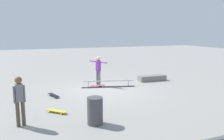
{
  "coord_description": "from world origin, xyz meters",
  "views": [
    {
      "loc": [
        3.87,
        10.72,
        2.92
      ],
      "look_at": [
        -0.45,
        0.09,
        1.0
      ],
      "focal_mm": 36.68,
      "sensor_mm": 36.0,
      "label": 1
    }
  ],
  "objects_px": {
    "skateboard_main": "(98,85)",
    "trash_bin": "(95,111)",
    "skate_ledge": "(152,78)",
    "loose_skateboard_black": "(54,95)",
    "skater_main": "(98,69)",
    "grind_rail": "(108,84)",
    "bystander_grey_shirt": "(20,99)",
    "loose_skateboard_yellow": "(57,111)"
  },
  "relations": [
    {
      "from": "trash_bin",
      "to": "loose_skateboard_black",
      "type": "bearing_deg",
      "value": -77.87
    },
    {
      "from": "skate_ledge",
      "to": "trash_bin",
      "type": "xyz_separation_m",
      "value": [
        5.21,
        4.98,
        0.28
      ]
    },
    {
      "from": "skate_ledge",
      "to": "loose_skateboard_yellow",
      "type": "bearing_deg",
      "value": 29.29
    },
    {
      "from": "bystander_grey_shirt",
      "to": "trash_bin",
      "type": "distance_m",
      "value": 2.35
    },
    {
      "from": "skate_ledge",
      "to": "skateboard_main",
      "type": "relative_size",
      "value": 2.06
    },
    {
      "from": "skater_main",
      "to": "grind_rail",
      "type": "bearing_deg",
      "value": 18.34
    },
    {
      "from": "grind_rail",
      "to": "trash_bin",
      "type": "xyz_separation_m",
      "value": [
        2.2,
        4.48,
        0.29
      ]
    },
    {
      "from": "bystander_grey_shirt",
      "to": "skateboard_main",
      "type": "bearing_deg",
      "value": -140.73
    },
    {
      "from": "loose_skateboard_black",
      "to": "grind_rail",
      "type": "bearing_deg",
      "value": -92.73
    },
    {
      "from": "bystander_grey_shirt",
      "to": "trash_bin",
      "type": "bearing_deg",
      "value": 155.24
    },
    {
      "from": "skateboard_main",
      "to": "trash_bin",
      "type": "xyz_separation_m",
      "value": [
        1.66,
        4.73,
        0.37
      ]
    },
    {
      "from": "bystander_grey_shirt",
      "to": "loose_skateboard_yellow",
      "type": "distance_m",
      "value": 1.66
    },
    {
      "from": "skateboard_main",
      "to": "trash_bin",
      "type": "relative_size",
      "value": 0.93
    },
    {
      "from": "skater_main",
      "to": "loose_skateboard_yellow",
      "type": "bearing_deg",
      "value": -65.32
    },
    {
      "from": "skateboard_main",
      "to": "trash_bin",
      "type": "bearing_deg",
      "value": 89.66
    },
    {
      "from": "loose_skateboard_yellow",
      "to": "trash_bin",
      "type": "bearing_deg",
      "value": -11.26
    },
    {
      "from": "grind_rail",
      "to": "skateboard_main",
      "type": "bearing_deg",
      "value": -10.17
    },
    {
      "from": "bystander_grey_shirt",
      "to": "loose_skateboard_black",
      "type": "distance_m",
      "value": 3.4
    },
    {
      "from": "skate_ledge",
      "to": "loose_skateboard_black",
      "type": "bearing_deg",
      "value": 12.1
    },
    {
      "from": "skater_main",
      "to": "skateboard_main",
      "type": "relative_size",
      "value": 1.97
    },
    {
      "from": "bystander_grey_shirt",
      "to": "loose_skateboard_yellow",
      "type": "xyz_separation_m",
      "value": [
        -1.21,
        -0.79,
        -0.82
      ]
    },
    {
      "from": "loose_skateboard_black",
      "to": "loose_skateboard_yellow",
      "type": "xyz_separation_m",
      "value": [
        0.2,
        2.19,
        0.0
      ]
    },
    {
      "from": "skate_ledge",
      "to": "bystander_grey_shirt",
      "type": "distance_m",
      "value": 8.59
    },
    {
      "from": "skateboard_main",
      "to": "bystander_grey_shirt",
      "type": "xyz_separation_m",
      "value": [
        3.86,
        4.02,
        0.82
      ]
    },
    {
      "from": "skate_ledge",
      "to": "loose_skateboard_black",
      "type": "xyz_separation_m",
      "value": [
        6.01,
        1.29,
        -0.09
      ]
    },
    {
      "from": "bystander_grey_shirt",
      "to": "skater_main",
      "type": "bearing_deg",
      "value": -140.27
    },
    {
      "from": "skater_main",
      "to": "bystander_grey_shirt",
      "type": "height_order",
      "value": "skater_main"
    },
    {
      "from": "bystander_grey_shirt",
      "to": "loose_skateboard_yellow",
      "type": "height_order",
      "value": "bystander_grey_shirt"
    },
    {
      "from": "trash_bin",
      "to": "skater_main",
      "type": "bearing_deg",
      "value": -109.87
    },
    {
      "from": "skater_main",
      "to": "loose_skateboard_black",
      "type": "xyz_separation_m",
      "value": [
        2.57,
        1.22,
        -0.87
      ]
    },
    {
      "from": "loose_skateboard_black",
      "to": "skateboard_main",
      "type": "bearing_deg",
      "value": -84.67
    },
    {
      "from": "grind_rail",
      "to": "skate_ledge",
      "type": "relative_size",
      "value": 1.67
    },
    {
      "from": "grind_rail",
      "to": "skateboard_main",
      "type": "height_order",
      "value": "grind_rail"
    },
    {
      "from": "skater_main",
      "to": "skateboard_main",
      "type": "bearing_deg",
      "value": -57.61
    },
    {
      "from": "skate_ledge",
      "to": "loose_skateboard_yellow",
      "type": "xyz_separation_m",
      "value": [
        6.21,
        3.48,
        -0.09
      ]
    },
    {
      "from": "bystander_grey_shirt",
      "to": "skate_ledge",
      "type": "bearing_deg",
      "value": -156.93
    },
    {
      "from": "grind_rail",
      "to": "trash_bin",
      "type": "height_order",
      "value": "trash_bin"
    },
    {
      "from": "loose_skateboard_black",
      "to": "trash_bin",
      "type": "xyz_separation_m",
      "value": [
        -0.79,
        3.69,
        0.37
      ]
    },
    {
      "from": "grind_rail",
      "to": "bystander_grey_shirt",
      "type": "height_order",
      "value": "bystander_grey_shirt"
    },
    {
      "from": "grind_rail",
      "to": "skater_main",
      "type": "height_order",
      "value": "skater_main"
    },
    {
      "from": "skate_ledge",
      "to": "skater_main",
      "type": "distance_m",
      "value": 3.53
    },
    {
      "from": "loose_skateboard_yellow",
      "to": "skater_main",
      "type": "bearing_deg",
      "value": 96.22
    }
  ]
}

